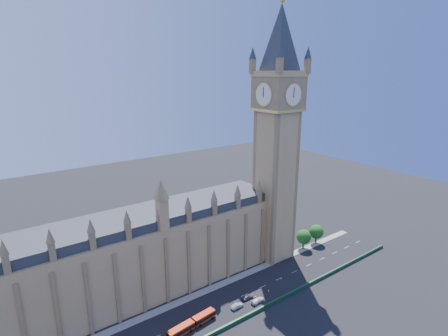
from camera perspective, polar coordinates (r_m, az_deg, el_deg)
ground at (r=117.61m, az=-1.53°, el=-22.05°), size 400.00×400.00×0.00m
palace_westminster at (r=117.94m, az=-18.44°, el=-14.73°), size 120.00×20.00×28.00m
elizabeth_tower at (r=129.72m, az=8.72°, el=7.70°), size 20.59×20.59×105.00m
bridge_parapet at (r=111.53m, az=1.35°, el=-24.07°), size 160.00×0.60×1.20m
kerb_north at (r=124.00m, az=-4.19°, el=-19.82°), size 160.00×3.00×0.16m
tree_east_near at (r=151.51m, az=12.93°, el=-10.80°), size 6.00×6.00×8.50m
tree_east_far at (r=157.16m, az=14.88°, el=-9.95°), size 6.00×6.00×8.50m
red_bus at (r=110.46m, az=-5.24°, el=-24.04°), size 16.13×3.96×2.71m
car_grey at (r=121.51m, az=3.88°, el=-20.30°), size 3.95×1.68×1.33m
car_silver at (r=117.73m, az=2.13°, el=-21.58°), size 4.32×1.57×1.41m
car_white at (r=120.35m, az=5.55°, el=-20.71°), size 5.04×2.28×1.43m
cone_a at (r=123.21m, az=4.68°, el=-19.95°), size 0.48×0.48×0.67m
cone_b at (r=122.32m, az=5.14°, el=-20.22°), size 0.62×0.62×0.80m
cone_c at (r=125.47m, az=7.28°, el=-19.27°), size 0.51×0.51×0.77m
cone_d at (r=132.39m, az=9.33°, el=-17.34°), size 0.54×0.54×0.72m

